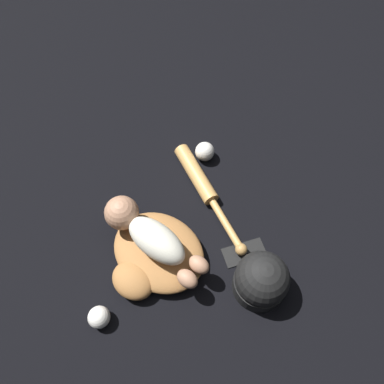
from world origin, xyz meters
TOP-DOWN VIEW (x-y plane):
  - ground_plane at (0.00, 0.00)m, footprint 6.00×6.00m
  - baseball_glove at (-0.03, 0.03)m, footprint 0.36×0.34m
  - baby_figure at (0.01, 0.02)m, footprint 0.36×0.19m
  - baseball_bat at (0.10, -0.25)m, footprint 0.45×0.11m
  - baseball at (0.21, -0.33)m, footprint 0.07×0.07m
  - baseball_spare at (-0.09, 0.26)m, footprint 0.06×0.06m
  - baseball_cap at (-0.28, -0.18)m, footprint 0.24×0.19m

SIDE VIEW (x-z plane):
  - ground_plane at x=0.00m, z-range 0.00..0.00m
  - baseball_bat at x=0.10m, z-range 0.00..0.05m
  - baseball_spare at x=-0.09m, z-range 0.00..0.06m
  - baseball at x=0.21m, z-range 0.00..0.07m
  - baseball_glove at x=-0.03m, z-range 0.00..0.07m
  - baseball_cap at x=-0.28m, z-range -0.01..0.15m
  - baby_figure at x=0.01m, z-range 0.07..0.17m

